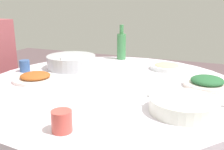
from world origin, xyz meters
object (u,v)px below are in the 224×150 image
rice_bowl (71,61)px  dish_stirfry (35,77)px  soup_bowl (184,106)px  dish_noodles (167,67)px  green_bottle (121,45)px  tea_cup_side (62,121)px  round_dining_table (111,104)px  dish_greens (207,82)px  tea_cup_far (25,66)px

rice_bowl → dish_stirfry: 0.32m
soup_bowl → dish_noodles: 0.67m
dish_noodles → green_bottle: green_bottle is taller
soup_bowl → green_bottle: green_bottle is taller
tea_cup_side → soup_bowl: bearing=-137.7°
soup_bowl → dish_stirfry: (0.81, -0.11, -0.01)m
dish_stirfry → tea_cup_side: 0.63m
round_dining_table → soup_bowl: bearing=151.1°
dish_stirfry → dish_greens: bearing=-163.7°
rice_bowl → dish_greens: rice_bowl is taller
green_bottle → tea_cup_far: green_bottle is taller
dish_noodles → dish_greens: (-0.26, 0.27, 0.00)m
round_dining_table → dish_stirfry: bearing=15.5°
rice_bowl → tea_cup_side: rice_bowl is taller
dish_greens → green_bottle: 0.78m
dish_noodles → tea_cup_side: tea_cup_side is taller
round_dining_table → tea_cup_side: 0.57m
soup_bowl → dish_noodles: bearing=-73.3°
round_dining_table → rice_bowl: bearing=-29.7°
tea_cup_far → round_dining_table: bearing=178.1°
dish_noodles → tea_cup_side: 0.98m
tea_cup_side → dish_noodles: bearing=-99.4°
round_dining_table → green_bottle: green_bottle is taller
soup_bowl → dish_stirfry: bearing=-8.0°
dish_greens → rice_bowl: bearing=-4.4°
green_bottle → tea_cup_far: bearing=53.2°
soup_bowl → tea_cup_side: (0.35, 0.32, 0.01)m
round_dining_table → soup_bowl: soup_bowl is taller
soup_bowl → dish_greens: same height
dish_stirfry → green_bottle: size_ratio=0.95×
tea_cup_side → dish_greens: bearing=-121.3°
green_bottle → tea_cup_side: 1.16m
round_dining_table → tea_cup_side: size_ratio=18.67×
rice_bowl → green_bottle: bearing=-118.4°
tea_cup_side → round_dining_table: bearing=-84.1°
rice_bowl → green_bottle: (-0.21, -0.38, 0.06)m
dish_greens → tea_cup_far: (1.07, 0.13, 0.01)m
rice_bowl → dish_stirfry: size_ratio=1.29×
round_dining_table → tea_cup_far: 0.61m
soup_bowl → green_bottle: 1.00m
dish_noodles → dish_stirfry: (0.62, 0.53, 0.00)m
soup_bowl → tea_cup_far: bearing=-13.8°
rice_bowl → dish_noodles: rice_bowl is taller
dish_noodles → green_bottle: (0.38, -0.17, 0.09)m
dish_noodles → tea_cup_far: bearing=26.3°
tea_cup_far → tea_cup_side: 0.86m
round_dining_table → dish_greens: bearing=-163.1°
soup_bowl → round_dining_table: bearing=-28.9°
round_dining_table → dish_noodles: (-0.22, -0.42, 0.13)m
soup_bowl → tea_cup_side: size_ratio=4.01×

